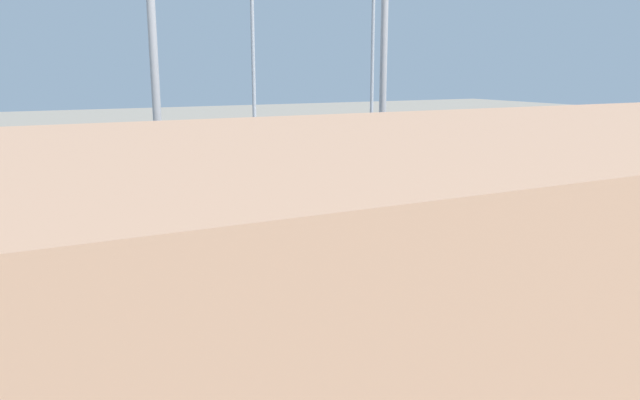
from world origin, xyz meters
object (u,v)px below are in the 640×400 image
Objects in this scene: train_on_track_6 at (345,252)px; light_mast_2 at (253,47)px; train_on_track_5 at (387,224)px; maintenance_shed at (624,268)px; train_on_track_0 at (186,189)px; train_on_track_4 at (92,245)px; light_mast_0 at (373,53)px; train_on_track_2 at (234,205)px; train_on_track_1 at (433,175)px.

light_mast_2 is at bearing -101.15° from train_on_track_6.
train_on_track_5 is (-6.88, -5.00, 0.03)m from train_on_track_6.
maintenance_shed is at bearing 100.09° from train_on_track_6.
train_on_track_5 is at bearing -98.58° from maintenance_shed.
train_on_track_0 is 23.53m from train_on_track_4.
light_mast_0 is (-22.92, -32.86, 14.46)m from train_on_track_6.
train_on_track_0 is at bearing -68.51° from train_on_track_5.
train_on_track_6 and train_on_track_5 have the same top height.
train_on_track_2 is 1.95× the size of train_on_track_6.
train_on_track_6 is 36.75m from light_mast_2.
train_on_track_6 is 2.68× the size of light_mast_0.
train_on_track_4 is at bearing 34.70° from train_on_track_2.
light_mast_0 is (-23.81, -12.86, 14.97)m from train_on_track_2.
train_on_track_5 is at bearing 90.81° from light_mast_2.
train_on_track_6 is at bearing -79.91° from maintenance_shed.
train_on_track_1 is 17.51m from light_mast_0.
train_on_track_1 is 28.54m from train_on_track_5.
train_on_track_6 is 42.59m from light_mast_0.
maintenance_shed is at bearing 61.27° from train_on_track_1.
light_mast_0 is at bearing -124.89° from train_on_track_6.
train_on_track_1 is at bearing -169.92° from train_on_track_2.
train_on_track_6 is (27.24, 25.00, 0.57)m from train_on_track_1.
light_mast_2 is (-9.45, -2.92, 15.48)m from train_on_track_0.
light_mast_0 is (4.32, -7.86, 15.03)m from train_on_track_1.
train_on_track_5 is at bearing 44.49° from train_on_track_1.
train_on_track_5 is 4.33× the size of light_mast_2.
light_mast_0 reaches higher than train_on_track_4.
light_mast_2 is at bearing -133.60° from train_on_track_4.
train_on_track_0 is 49.24m from maintenance_shed.
train_on_track_2 is at bearing 101.67° from train_on_track_0.
train_on_track_2 is 30.93m from light_mast_0.
train_on_track_2 is 17.58m from train_on_track_4.
train_on_track_2 is at bearing -87.45° from train_on_track_6.
train_on_track_6 and train_on_track_4 have the same top height.
light_mast_2 is at bearing -20.88° from train_on_track_1.
train_on_track_1 is at bearing 170.60° from train_on_track_0.
train_on_track_6 is 19.33m from maintenance_shed.
train_on_track_2 is 2.94× the size of train_on_track_4.
train_on_track_0 is 18.37m from light_mast_2.
light_mast_0 is at bearing 179.81° from light_mast_2.
train_on_track_5 is 2.26× the size of maintenance_shed.
train_on_track_0 is 1.92× the size of train_on_track_4.
train_on_track_6 is 1.35× the size of maintenance_shed.
light_mast_0 is 16.44m from light_mast_2.
light_mast_2 is 52.84m from maintenance_shed.
train_on_track_2 is at bearing -83.79° from maintenance_shed.
train_on_track_6 is at bearing 78.85° from light_mast_2.
train_on_track_5 is 26.87m from train_on_track_0.
train_on_track_4 is 34.40m from maintenance_shed.
train_on_track_1 is 27.13m from light_mast_2.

